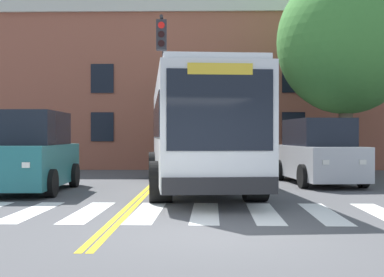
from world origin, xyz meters
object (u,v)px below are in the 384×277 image
(traffic_light_overhead, at_px, (163,71))
(city_bus, at_px, (195,129))
(car_teal_near_lane, at_px, (30,154))
(car_silver_far_lane, at_px, (318,153))
(street_tree_curbside_large, at_px, (346,42))

(traffic_light_overhead, bearing_deg, city_bus, -64.05)
(city_bus, height_order, traffic_light_overhead, traffic_light_overhead)
(car_teal_near_lane, distance_m, car_silver_far_lane, 9.45)
(car_teal_near_lane, bearing_deg, traffic_light_overhead, 45.80)
(city_bus, bearing_deg, traffic_light_overhead, 115.95)
(car_silver_far_lane, bearing_deg, street_tree_curbside_large, 59.82)
(car_teal_near_lane, bearing_deg, city_bus, 14.72)
(city_bus, xyz_separation_m, car_teal_near_lane, (-4.85, -1.27, -0.75))
(car_teal_near_lane, xyz_separation_m, street_tree_curbside_large, (10.79, 5.82, 4.28))
(city_bus, relative_size, street_tree_curbside_large, 1.42)
(city_bus, height_order, street_tree_curbside_large, street_tree_curbside_large)
(traffic_light_overhead, bearing_deg, street_tree_curbside_large, 16.16)
(street_tree_curbside_large, bearing_deg, traffic_light_overhead, -163.84)
(car_teal_near_lane, relative_size, traffic_light_overhead, 0.80)
(car_silver_far_lane, height_order, street_tree_curbside_large, street_tree_curbside_large)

